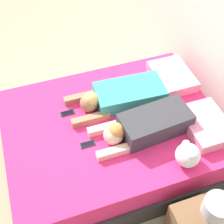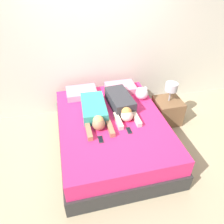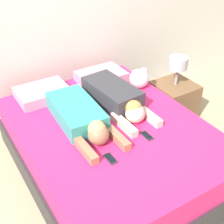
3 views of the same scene
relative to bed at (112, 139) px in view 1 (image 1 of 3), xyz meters
The scene contains 9 objects.
ground_plane 0.27m from the bed, ahead, with size 12.00×12.00×0.00m, color tan.
bed is the anchor object (origin of this frame).
pillow_head_left 0.94m from the bed, 113.74° to the left, with size 0.52×0.39×0.11m.
pillow_head_right 0.94m from the bed, 66.26° to the left, with size 0.52×0.39×0.11m.
person_left 0.46m from the bed, 144.96° to the left, with size 0.40×1.00×0.21m.
person_right 0.50m from the bed, 49.28° to the left, with size 0.38×0.95×0.21m.
cell_phone_left 0.54m from the bed, 123.49° to the right, with size 0.06×0.14×0.01m.
cell_phone_right 0.45m from the bed, 59.21° to the right, with size 0.06×0.14×0.01m.
plush_toy 0.87m from the bed, 35.94° to the left, with size 0.21×0.21×0.22m.
Camera 1 is at (1.82, -0.62, 2.87)m, focal length 50.00 mm.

